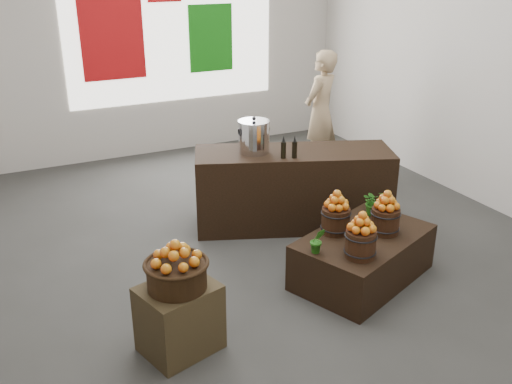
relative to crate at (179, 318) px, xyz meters
name	(u,v)px	position (x,y,z in m)	size (l,w,h in m)	color
ground	(258,244)	(1.32, 1.31, -0.28)	(7.00, 7.00, 0.00)	#333330
back_wall	(152,20)	(1.32, 4.81, 1.72)	(6.00, 0.04, 4.00)	#B7B1A8
back_opening	(172,19)	(1.62, 4.79, 1.72)	(3.20, 0.02, 2.40)	white
deco_red_left	(111,30)	(0.72, 4.78, 1.62)	(0.90, 0.04, 1.40)	#B00D10
deco_green_right	(211,38)	(2.22, 4.78, 1.42)	(0.70, 0.04, 1.00)	#136E11
crate	(179,318)	(0.00, 0.00, 0.00)	(0.56, 0.46, 0.56)	#463921
wicker_basket	(177,275)	(0.00, 0.00, 0.38)	(0.45, 0.45, 0.20)	black
apples_in_basket	(175,252)	(0.00, 0.00, 0.58)	(0.35, 0.35, 0.19)	#B00507
display_table	(363,257)	(1.91, 0.25, -0.05)	(1.32, 0.81, 0.46)	black
apple_bucket_front_left	(360,244)	(1.63, -0.06, 0.30)	(0.26, 0.26, 0.24)	black
apples_in_bucket_front_left	(362,222)	(1.63, -0.06, 0.51)	(0.20, 0.20, 0.18)	#B00507
apple_bucket_front_right	(385,221)	(2.11, 0.22, 0.30)	(0.26, 0.26, 0.24)	black
apples_in_bucket_front_right	(387,200)	(2.11, 0.22, 0.51)	(0.20, 0.20, 0.18)	#B00507
apple_bucket_rear	(336,220)	(1.70, 0.43, 0.30)	(0.26, 0.26, 0.24)	black
apples_in_bucket_rear	(337,200)	(1.70, 0.43, 0.51)	(0.20, 0.20, 0.18)	#B00507
herb_garnish_right	(374,202)	(2.26, 0.59, 0.31)	(0.24, 0.21, 0.27)	#1F5C13
herb_garnish_left	(317,240)	(1.33, 0.16, 0.30)	(0.13, 0.11, 0.24)	#1F5C13
counter	(293,189)	(1.90, 1.58, 0.16)	(2.16, 0.69, 0.89)	black
stock_pot_left	(254,138)	(1.49, 1.74, 0.77)	(0.33, 0.33, 0.33)	silver
oil_cruets	(297,147)	(1.82, 1.38, 0.73)	(0.16, 0.06, 0.25)	black
shopper	(320,112)	(3.11, 2.99, 0.57)	(0.62, 0.41, 1.71)	tan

